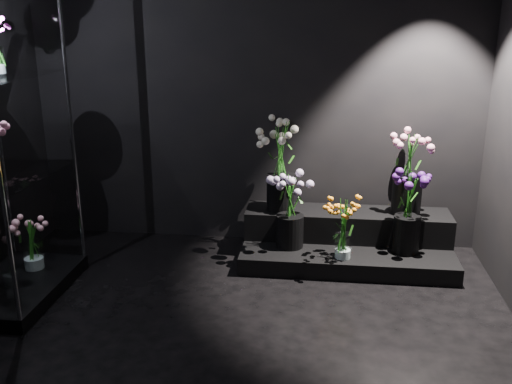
# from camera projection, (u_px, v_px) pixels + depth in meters

# --- Properties ---
(floor) EXTENTS (4.00, 4.00, 0.00)m
(floor) POSITION_uv_depth(u_px,v_px,m) (216.00, 358.00, 3.54)
(floor) COLOR black
(floor) RESTS_ON ground
(wall_back) EXTENTS (4.00, 0.00, 4.00)m
(wall_back) POSITION_uv_depth(u_px,v_px,m) (255.00, 90.00, 5.01)
(wall_back) COLOR black
(wall_back) RESTS_ON floor
(wall_front) EXTENTS (4.00, 0.00, 4.00)m
(wall_front) POSITION_uv_depth(u_px,v_px,m) (30.00, 329.00, 1.22)
(wall_front) COLOR black
(wall_front) RESTS_ON floor
(display_riser) EXTENTS (1.78, 0.79, 0.39)m
(display_riser) POSITION_uv_depth(u_px,v_px,m) (347.00, 240.00, 4.95)
(display_riser) COLOR black
(display_riser) RESTS_ON floor
(bouquet_orange_bells) EXTENTS (0.27, 0.27, 0.49)m
(bouquet_orange_bells) POSITION_uv_depth(u_px,v_px,m) (344.00, 229.00, 4.56)
(bouquet_orange_bells) COLOR white
(bouquet_orange_bells) RESTS_ON display_riser
(bouquet_lilac) EXTENTS (0.46, 0.46, 0.65)m
(bouquet_lilac) POSITION_uv_depth(u_px,v_px,m) (290.00, 205.00, 4.75)
(bouquet_lilac) COLOR black
(bouquet_lilac) RESTS_ON display_riser
(bouquet_purple) EXTENTS (0.32, 0.32, 0.70)m
(bouquet_purple) POSITION_uv_depth(u_px,v_px,m) (408.00, 207.00, 4.64)
(bouquet_purple) COLOR black
(bouquet_purple) RESTS_ON display_riser
(bouquet_cream_roses) EXTENTS (0.52, 0.52, 0.77)m
(bouquet_cream_roses) POSITION_uv_depth(u_px,v_px,m) (281.00, 159.00, 4.90)
(bouquet_cream_roses) COLOR black
(bouquet_cream_roses) RESTS_ON display_riser
(bouquet_pink_roses) EXTENTS (0.43, 0.43, 0.69)m
(bouquet_pink_roses) POSITION_uv_depth(u_px,v_px,m) (409.00, 169.00, 4.81)
(bouquet_pink_roses) COLOR black
(bouquet_pink_roses) RESTS_ON display_riser
(bouquet_case_base_pink) EXTENTS (0.37, 0.37, 0.41)m
(bouquet_case_base_pink) POSITION_uv_depth(u_px,v_px,m) (32.00, 243.00, 4.47)
(bouquet_case_base_pink) COLOR white
(bouquet_case_base_pink) RESTS_ON display_case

